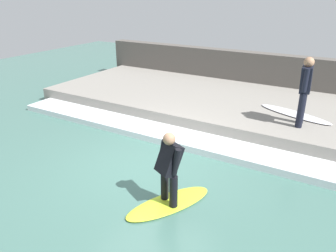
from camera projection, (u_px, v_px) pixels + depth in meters
ground_plane at (152, 166)px, 7.30m from camera, size 28.00×28.00×0.00m
concrete_ledge at (222, 104)px, 10.48m from camera, size 4.40×11.49×0.46m
back_wall at (247, 73)px, 12.22m from camera, size 0.50×12.06×1.53m
wave_foam_crest at (182, 139)px, 8.42m from camera, size 0.93×10.91×0.17m
surfboard_riding at (169, 203)px, 5.97m from camera, size 1.82×1.29×0.06m
surfer_riding at (169, 165)px, 5.66m from camera, size 0.53×0.57×1.37m
surfer_waiting_near at (305, 88)px, 7.92m from camera, size 0.58×0.29×1.71m
surfboard_waiting_near at (294, 114)px, 8.94m from camera, size 1.15×2.12×0.06m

